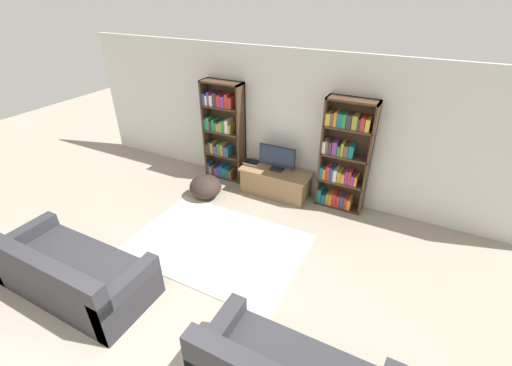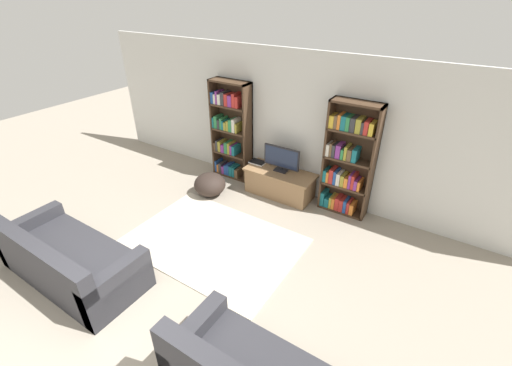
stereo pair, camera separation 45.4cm
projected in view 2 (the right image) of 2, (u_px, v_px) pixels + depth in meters
name	position (u px, v px, depth m)	size (l,w,h in m)	color
ground_plane	(108.00, 357.00, 3.69)	(18.00, 18.00, 0.00)	gray
wall_back	(294.00, 125.00, 6.11)	(8.80, 0.06, 2.60)	silver
bookshelf_left	(231.00, 131.00, 6.76)	(0.82, 0.30, 1.97)	#422D1E
bookshelf_right	(347.00, 161.00, 5.65)	(0.82, 0.30, 1.97)	#422D1E
tv_stand	(280.00, 183.00, 6.42)	(1.32, 0.56, 0.49)	#8E6B47
television	(281.00, 159.00, 6.20)	(0.70, 0.16, 0.48)	black
laptop	(258.00, 162.00, 6.60)	(0.31, 0.22, 0.03)	silver
area_rug	(213.00, 242.00, 5.33)	(2.58, 1.78, 0.02)	beige
couch_left_sectional	(69.00, 261.00, 4.57)	(2.10, 0.94, 0.83)	#2D2D33
beanbag_ottoman	(210.00, 184.00, 6.45)	(0.59, 0.59, 0.43)	#2D231E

